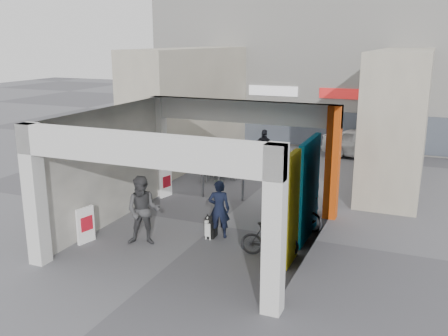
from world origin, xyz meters
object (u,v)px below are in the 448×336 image
at_px(man_crates, 264,149).
at_px(man_with_dog, 219,209).
at_px(produce_stand, 219,168).
at_px(bicycle_rear, 270,240).
at_px(border_collie, 210,228).
at_px(cafe_set, 219,173).
at_px(white_van, 367,144).
at_px(bicycle_front, 296,212).
at_px(man_back_turned, 143,211).
at_px(man_elderly, 309,184).

bearing_deg(man_crates, man_with_dog, 92.43).
relative_size(produce_stand, bicycle_rear, 0.80).
bearing_deg(border_collie, produce_stand, 108.82).
bearing_deg(cafe_set, man_with_dog, -66.68).
relative_size(man_with_dog, white_van, 0.41).
distance_m(man_crates, bicycle_rear, 8.87).
xyz_separation_m(produce_stand, man_crates, (1.39, 1.67, 0.54)).
relative_size(cafe_set, bicycle_rear, 0.88).
relative_size(border_collie, bicycle_front, 0.39).
bearing_deg(man_back_turned, man_with_dog, 16.32).
height_order(cafe_set, man_crates, man_crates).
bearing_deg(bicycle_rear, white_van, -14.61).
height_order(man_back_turned, bicycle_front, man_back_turned).
bearing_deg(produce_stand, cafe_set, -64.03).
relative_size(cafe_set, white_van, 0.32).
height_order(bicycle_front, white_van, white_van).
height_order(border_collie, white_van, white_van).
height_order(cafe_set, man_with_dog, man_with_dog).
height_order(man_back_turned, bicycle_rear, man_back_turned).
xyz_separation_m(man_back_turned, white_van, (4.24, 12.55, -0.26)).
bearing_deg(bicycle_front, white_van, 15.17).
bearing_deg(man_with_dog, produce_stand, -84.89).
distance_m(man_crates, white_van, 5.23).
bearing_deg(border_collie, man_back_turned, -146.24).
xyz_separation_m(border_collie, man_with_dog, (0.21, 0.15, 0.54)).
bearing_deg(man_with_dog, man_crates, -99.23).
bearing_deg(bicycle_front, man_with_dog, 151.32).
distance_m(man_back_turned, white_van, 13.25).
relative_size(man_back_turned, bicycle_front, 1.05).
height_order(man_back_turned, man_elderly, man_back_turned).
relative_size(border_collie, bicycle_rear, 0.48).
height_order(cafe_set, bicycle_front, bicycle_front).
bearing_deg(bicycle_rear, man_with_dog, 58.22).
height_order(man_with_dog, bicycle_rear, man_with_dog).
relative_size(cafe_set, border_collie, 1.82).
distance_m(man_with_dog, white_van, 11.62).
bearing_deg(white_van, produce_stand, 147.97).
bearing_deg(cafe_set, man_back_turned, -84.34).
distance_m(produce_stand, man_elderly, 5.36).
bearing_deg(bicycle_front, man_back_turned, 148.69).
bearing_deg(man_crates, white_van, -142.69).
height_order(cafe_set, man_back_turned, man_back_turned).
relative_size(border_collie, man_crates, 0.42).
distance_m(man_elderly, bicycle_rear, 3.73).
xyz_separation_m(produce_stand, bicycle_front, (4.38, -4.47, 0.17)).
bearing_deg(produce_stand, bicycle_front, -42.71).
bearing_deg(man_elderly, man_back_turned, -106.88).
height_order(cafe_set, white_van, white_van).
distance_m(cafe_set, man_crates, 2.61).
xyz_separation_m(cafe_set, bicycle_front, (4.12, -3.86, 0.20)).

